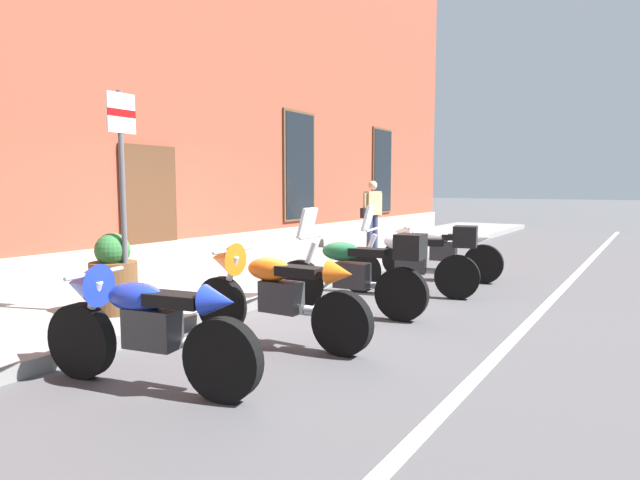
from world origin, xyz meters
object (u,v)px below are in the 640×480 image
(motorcycle_silver_touring, at_px, (415,259))
(pedestrian_tan_coat, at_px, (372,211))
(barrel_planter, at_px, (114,278))
(motorcycle_orange_sport, at_px, (271,290))
(motorcycle_white_sport, at_px, (436,249))
(motorcycle_green_touring, at_px, (356,272))
(parking_sign, at_px, (122,172))
(motorcycle_blue_sport, at_px, (140,322))

(motorcycle_silver_touring, xyz_separation_m, pedestrian_tan_coat, (4.08, 2.81, 0.49))
(barrel_planter, bearing_deg, motorcycle_silver_touring, -33.59)
(motorcycle_orange_sport, bearing_deg, motorcycle_white_sport, -1.39)
(motorcycle_orange_sport, xyz_separation_m, barrel_planter, (-0.46, 1.96, 0.01))
(motorcycle_orange_sport, xyz_separation_m, motorcycle_green_touring, (1.49, -0.19, 0.01))
(motorcycle_orange_sport, bearing_deg, parking_sign, 104.02)
(motorcycle_silver_touring, bearing_deg, motorcycle_white_sport, 8.86)
(motorcycle_green_touring, relative_size, barrel_planter, 2.21)
(motorcycle_orange_sport, distance_m, motorcycle_white_sport, 4.53)
(barrel_planter, bearing_deg, motorcycle_orange_sport, -76.87)
(motorcycle_orange_sport, relative_size, motorcycle_silver_touring, 1.04)
(motorcycle_orange_sport, relative_size, parking_sign, 0.85)
(motorcycle_green_touring, xyz_separation_m, barrel_planter, (-1.95, 2.16, 0.00))
(motorcycle_blue_sport, distance_m, motorcycle_silver_touring, 4.61)
(motorcycle_green_touring, distance_m, pedestrian_tan_coat, 6.23)
(motorcycle_white_sport, distance_m, parking_sign, 5.45)
(motorcycle_white_sport, xyz_separation_m, barrel_planter, (-4.99, 2.07, 0.02))
(motorcycle_blue_sport, bearing_deg, motorcycle_white_sport, -1.96)
(motorcycle_white_sport, bearing_deg, motorcycle_silver_touring, -171.14)
(motorcycle_green_touring, distance_m, parking_sign, 3.01)
(motorcycle_silver_touring, relative_size, motorcycle_white_sport, 0.99)
(motorcycle_orange_sport, xyz_separation_m, motorcycle_silver_touring, (3.02, -0.35, 0.01))
(parking_sign, bearing_deg, motorcycle_white_sport, -20.58)
(motorcycle_white_sport, bearing_deg, motorcycle_green_touring, -178.42)
(motorcycle_blue_sport, relative_size, parking_sign, 0.79)
(motorcycle_silver_touring, height_order, motorcycle_white_sport, motorcycle_silver_touring)
(motorcycle_silver_touring, height_order, parking_sign, parking_sign)
(motorcycle_orange_sport, distance_m, motorcycle_green_touring, 1.51)
(motorcycle_white_sport, height_order, parking_sign, parking_sign)
(motorcycle_silver_touring, bearing_deg, pedestrian_tan_coat, 34.55)
(barrel_planter, bearing_deg, pedestrian_tan_coat, 3.80)
(motorcycle_orange_sport, height_order, parking_sign, parking_sign)
(motorcycle_white_sport, bearing_deg, pedestrian_tan_coat, 45.06)
(parking_sign, xyz_separation_m, barrel_planter, (-0.02, 0.21, -1.22))
(motorcycle_blue_sport, xyz_separation_m, motorcycle_orange_sport, (1.57, -0.10, 0.01))
(motorcycle_green_touring, height_order, pedestrian_tan_coat, pedestrian_tan_coat)
(motorcycle_blue_sport, distance_m, parking_sign, 2.36)
(motorcycle_silver_touring, xyz_separation_m, motorcycle_white_sport, (1.51, 0.24, -0.01))
(motorcycle_orange_sport, bearing_deg, pedestrian_tan_coat, 19.15)
(pedestrian_tan_coat, distance_m, parking_sign, 7.61)
(motorcycle_blue_sport, distance_m, motorcycle_green_touring, 3.08)
(motorcycle_orange_sport, xyz_separation_m, pedestrian_tan_coat, (7.10, 2.47, 0.50))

